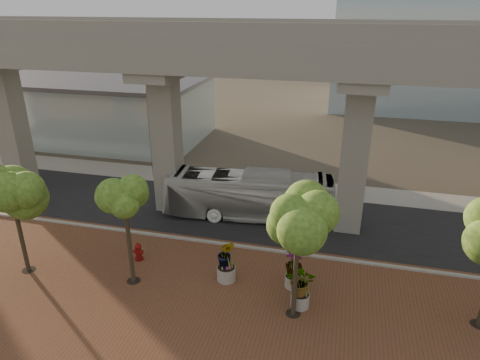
# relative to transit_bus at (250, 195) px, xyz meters

# --- Properties ---
(ground) EXTENTS (160.00, 160.00, 0.00)m
(ground) POSITION_rel_transit_bus_xyz_m (0.35, -1.96, -1.57)
(ground) COLOR #3C392C
(ground) RESTS_ON ground
(brick_plaza) EXTENTS (70.00, 13.00, 0.06)m
(brick_plaza) POSITION_rel_transit_bus_xyz_m (0.35, -9.96, -1.54)
(brick_plaza) COLOR brown
(brick_plaza) RESTS_ON ground
(asphalt_road) EXTENTS (90.00, 8.00, 0.04)m
(asphalt_road) POSITION_rel_transit_bus_xyz_m (0.35, 0.04, -1.55)
(asphalt_road) COLOR black
(asphalt_road) RESTS_ON ground
(curb_strip) EXTENTS (70.00, 0.25, 0.16)m
(curb_strip) POSITION_rel_transit_bus_xyz_m (0.35, -3.96, -1.49)
(curb_strip) COLOR gray
(curb_strip) RESTS_ON ground
(far_sidewalk) EXTENTS (90.00, 3.00, 0.06)m
(far_sidewalk) POSITION_rel_transit_bus_xyz_m (0.35, 5.54, -1.54)
(far_sidewalk) COLOR gray
(far_sidewalk) RESTS_ON ground
(transit_viaduct) EXTENTS (72.00, 5.60, 12.40)m
(transit_viaduct) POSITION_rel_transit_bus_xyz_m (0.35, 0.04, 5.72)
(transit_viaduct) COLOR gray
(transit_viaduct) RESTS_ON ground
(station_pavilion) EXTENTS (23.00, 13.00, 6.30)m
(station_pavilion) POSITION_rel_transit_bus_xyz_m (-19.65, 14.04, 1.65)
(station_pavilion) COLOR #A9BDC1
(station_pavilion) RESTS_ON ground
(transit_bus) EXTENTS (11.47, 3.76, 3.14)m
(transit_bus) POSITION_rel_transit_bus_xyz_m (0.00, 0.00, 0.00)
(transit_bus) COLOR silver
(transit_bus) RESTS_ON ground
(fire_hydrant) EXTENTS (0.53, 0.48, 1.06)m
(fire_hydrant) POSITION_rel_transit_bus_xyz_m (-4.82, -6.62, -1.00)
(fire_hydrant) COLOR maroon
(fire_hydrant) RESTS_ON ground
(planter_front) EXTENTS (1.98, 1.98, 2.18)m
(planter_front) POSITION_rel_transit_bus_xyz_m (4.35, -8.38, -0.19)
(planter_front) COLOR #A49D94
(planter_front) RESTS_ON ground
(planter_right) EXTENTS (2.02, 2.02, 2.15)m
(planter_right) POSITION_rel_transit_bus_xyz_m (3.83, -6.96, -0.20)
(planter_right) COLOR gray
(planter_right) RESTS_ON ground
(planter_left) EXTENTS (2.14, 2.14, 2.35)m
(planter_left) POSITION_rel_transit_bus_xyz_m (0.42, -7.23, -0.08)
(planter_left) COLOR #A6A096
(planter_left) RESTS_ON ground
(street_tree_far_west) EXTENTS (3.65, 3.65, 6.20)m
(street_tree_far_west) POSITION_rel_transit_bus_xyz_m (-10.11, -9.01, 3.01)
(street_tree_far_west) COLOR #403524
(street_tree_far_west) RESTS_ON ground
(street_tree_near_west) EXTENTS (3.08, 3.08, 6.17)m
(street_tree_near_west) POSITION_rel_transit_bus_xyz_m (-4.19, -8.51, 3.23)
(street_tree_near_west) COLOR #403524
(street_tree_near_west) RESTS_ON ground
(street_tree_near_east) EXTENTS (3.88, 3.88, 6.82)m
(street_tree_near_east) POSITION_rel_transit_bus_xyz_m (4.13, -9.00, 3.52)
(street_tree_near_east) COLOR #403524
(street_tree_near_east) RESTS_ON ground
(streetlamp_west) EXTENTS (0.39, 1.15, 7.93)m
(streetlamp_west) POSITION_rel_transit_bus_xyz_m (-9.32, 4.97, 3.06)
(streetlamp_west) COLOR #2B2C30
(streetlamp_west) RESTS_ON ground
(streetlamp_east) EXTENTS (0.43, 1.25, 8.61)m
(streetlamp_east) POSITION_rel_transit_bus_xyz_m (7.42, 5.26, 3.45)
(streetlamp_east) COLOR #323338
(streetlamp_east) RESTS_ON ground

